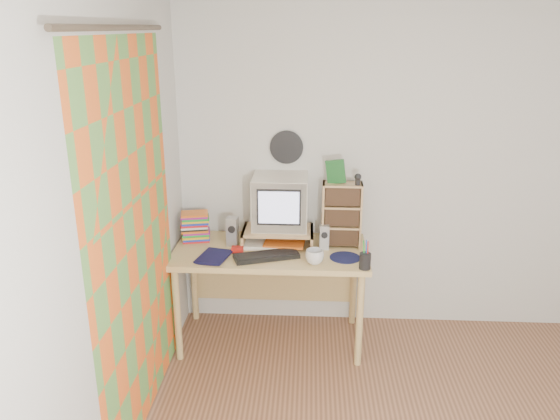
# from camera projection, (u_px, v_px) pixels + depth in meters

# --- Properties ---
(back_wall) EXTENTS (3.50, 0.00, 3.50)m
(back_wall) POSITION_uv_depth(u_px,v_px,m) (410.00, 172.00, 4.10)
(back_wall) COLOR silver
(back_wall) RESTS_ON floor
(left_wall) EXTENTS (0.00, 3.50, 3.50)m
(left_wall) POSITION_uv_depth(u_px,v_px,m) (94.00, 261.00, 2.53)
(left_wall) COLOR silver
(left_wall) RESTS_ON floor
(curtain) EXTENTS (0.00, 2.20, 2.20)m
(curtain) POSITION_uv_depth(u_px,v_px,m) (136.00, 242.00, 3.02)
(curtain) COLOR orange
(curtain) RESTS_ON left_wall
(wall_disc) EXTENTS (0.25, 0.02, 0.25)m
(wall_disc) POSITION_uv_depth(u_px,v_px,m) (287.00, 147.00, 4.07)
(wall_disc) COLOR black
(wall_disc) RESTS_ON back_wall
(desk) EXTENTS (1.40, 0.70, 0.75)m
(desk) POSITION_uv_depth(u_px,v_px,m) (271.00, 263.00, 4.06)
(desk) COLOR tan
(desk) RESTS_ON floor
(monitor_riser) EXTENTS (0.52, 0.30, 0.12)m
(monitor_riser) POSITION_uv_depth(u_px,v_px,m) (278.00, 232.00, 4.02)
(monitor_riser) COLOR tan
(monitor_riser) RESTS_ON desk
(crt_monitor) EXTENTS (0.40, 0.40, 0.38)m
(crt_monitor) POSITION_uv_depth(u_px,v_px,m) (280.00, 202.00, 4.00)
(crt_monitor) COLOR silver
(crt_monitor) RESTS_ON monitor_riser
(speaker_left) EXTENTS (0.09, 0.09, 0.21)m
(speaker_left) POSITION_uv_depth(u_px,v_px,m) (232.00, 231.00, 4.01)
(speaker_left) COLOR #9D9DA1
(speaker_left) RESTS_ON desk
(speaker_right) EXTENTS (0.07, 0.07, 0.18)m
(speaker_right) POSITION_uv_depth(u_px,v_px,m) (324.00, 237.00, 3.95)
(speaker_right) COLOR #9D9DA1
(speaker_right) RESTS_ON desk
(keyboard) EXTENTS (0.48, 0.29, 0.03)m
(keyboard) POSITION_uv_depth(u_px,v_px,m) (266.00, 256.00, 3.80)
(keyboard) COLOR black
(keyboard) RESTS_ON desk
(dvd_stack) EXTENTS (0.22, 0.18, 0.28)m
(dvd_stack) POSITION_uv_depth(u_px,v_px,m) (195.00, 223.00, 4.09)
(dvd_stack) COLOR brown
(dvd_stack) RESTS_ON desk
(cd_rack) EXTENTS (0.29, 0.16, 0.48)m
(cd_rack) POSITION_uv_depth(u_px,v_px,m) (342.00, 215.00, 3.96)
(cd_rack) COLOR tan
(cd_rack) RESTS_ON desk
(mug) EXTENTS (0.15, 0.15, 0.10)m
(mug) POSITION_uv_depth(u_px,v_px,m) (315.00, 257.00, 3.71)
(mug) COLOR silver
(mug) RESTS_ON desk
(diary) EXTENTS (0.27, 0.23, 0.05)m
(diary) POSITION_uv_depth(u_px,v_px,m) (201.00, 254.00, 3.83)
(diary) COLOR #0E0E34
(diary) RESTS_ON desk
(mousepad) EXTENTS (0.23, 0.23, 0.00)m
(mousepad) POSITION_uv_depth(u_px,v_px,m) (345.00, 258.00, 3.81)
(mousepad) COLOR #101638
(mousepad) RESTS_ON desk
(pen_cup) EXTENTS (0.09, 0.09, 0.15)m
(pen_cup) POSITION_uv_depth(u_px,v_px,m) (365.00, 258.00, 3.62)
(pen_cup) COLOR black
(pen_cup) RESTS_ON desk
(papers) EXTENTS (0.36, 0.28, 0.04)m
(papers) POSITION_uv_depth(u_px,v_px,m) (274.00, 243.00, 4.02)
(papers) COLOR white
(papers) RESTS_ON desk
(red_box) EXTENTS (0.08, 0.05, 0.04)m
(red_box) POSITION_uv_depth(u_px,v_px,m) (237.00, 250.00, 3.90)
(red_box) COLOR #AF1812
(red_box) RESTS_ON desk
(game_box) EXTENTS (0.13, 0.05, 0.17)m
(game_box) POSITION_uv_depth(u_px,v_px,m) (336.00, 172.00, 3.87)
(game_box) COLOR #185420
(game_box) RESTS_ON cd_rack
(webcam) EXTENTS (0.05, 0.05, 0.08)m
(webcam) POSITION_uv_depth(u_px,v_px,m) (358.00, 179.00, 3.83)
(webcam) COLOR black
(webcam) RESTS_ON cd_rack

